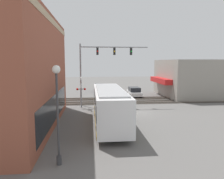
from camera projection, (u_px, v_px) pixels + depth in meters
ground_plane at (131, 113)px, 24.12m from camera, size 120.00×120.00×0.00m
shop_building at (189, 78)px, 36.04m from camera, size 11.25×9.98×5.92m
city_bus at (109, 105)px, 19.27m from camera, size 10.75×2.59×3.25m
traffic_signal_gantry at (101, 60)px, 27.78m from camera, size 0.42×8.73×7.86m
crossing_signal at (81, 89)px, 26.47m from camera, size 1.41×1.18×3.81m
streetlamp at (57, 107)px, 11.51m from camera, size 0.44×0.44×5.40m
rail_track_near at (123, 103)px, 30.04m from camera, size 2.60×60.00×0.15m
rail_track_far at (120, 99)px, 33.20m from camera, size 2.60×60.00×0.15m
parked_car_white at (134, 92)px, 35.50m from camera, size 4.56×1.82×1.53m
parked_car_blue at (99, 88)px, 41.13m from camera, size 4.75×1.82×1.47m
pedestrian_near_bus at (123, 107)px, 22.85m from camera, size 0.34×0.34×1.70m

